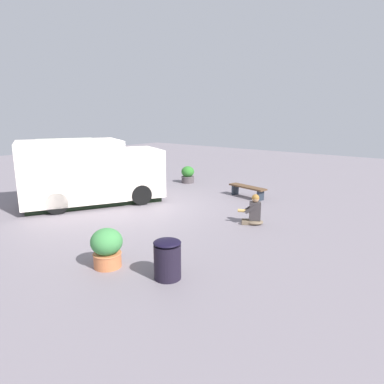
{
  "coord_description": "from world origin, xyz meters",
  "views": [
    {
      "loc": [
        8.36,
        8.99,
        3.2
      ],
      "look_at": [
        0.23,
        2.2,
        0.8
      ],
      "focal_mm": 32.1,
      "sensor_mm": 36.0,
      "label": 1
    }
  ],
  "objects_px": {
    "food_truck": "(89,173)",
    "person_customer": "(254,212)",
    "trash_bin": "(167,259)",
    "plaza_bench": "(247,189)",
    "planter_flowering_far": "(188,175)",
    "planter_flowering_near": "(107,247)"
  },
  "relations": [
    {
      "from": "food_truck",
      "to": "person_customer",
      "type": "xyz_separation_m",
      "value": [
        -1.64,
        5.88,
        -0.75
      ]
    },
    {
      "from": "plaza_bench",
      "to": "person_customer",
      "type": "bearing_deg",
      "value": 34.04
    },
    {
      "from": "person_customer",
      "to": "trash_bin",
      "type": "relative_size",
      "value": 1.13
    },
    {
      "from": "planter_flowering_far",
      "to": "trash_bin",
      "type": "bearing_deg",
      "value": 38.23
    },
    {
      "from": "trash_bin",
      "to": "plaza_bench",
      "type": "bearing_deg",
      "value": -161.44
    },
    {
      "from": "food_truck",
      "to": "planter_flowering_far",
      "type": "xyz_separation_m",
      "value": [
        -5.21,
        0.24,
        -0.72
      ]
    },
    {
      "from": "plaza_bench",
      "to": "planter_flowering_far",
      "type": "bearing_deg",
      "value": -101.64
    },
    {
      "from": "trash_bin",
      "to": "food_truck",
      "type": "bearing_deg",
      "value": -111.64
    },
    {
      "from": "planter_flowering_near",
      "to": "plaza_bench",
      "type": "distance_m",
      "value": 7.45
    },
    {
      "from": "trash_bin",
      "to": "planter_flowering_far",
      "type": "bearing_deg",
      "value": -141.77
    },
    {
      "from": "trash_bin",
      "to": "person_customer",
      "type": "bearing_deg",
      "value": -173.86
    },
    {
      "from": "person_customer",
      "to": "planter_flowering_far",
      "type": "relative_size",
      "value": 1.15
    },
    {
      "from": "plaza_bench",
      "to": "trash_bin",
      "type": "xyz_separation_m",
      "value": [
        6.94,
        2.33,
        0.07
      ]
    },
    {
      "from": "plaza_bench",
      "to": "trash_bin",
      "type": "relative_size",
      "value": 2.09
    },
    {
      "from": "person_customer",
      "to": "food_truck",
      "type": "bearing_deg",
      "value": -74.36
    },
    {
      "from": "planter_flowering_near",
      "to": "planter_flowering_far",
      "type": "distance_m",
      "value": 9.43
    },
    {
      "from": "food_truck",
      "to": "planter_flowering_far",
      "type": "distance_m",
      "value": 5.26
    },
    {
      "from": "planter_flowering_far",
      "to": "trash_bin",
      "type": "height_order",
      "value": "trash_bin"
    },
    {
      "from": "person_customer",
      "to": "plaza_bench",
      "type": "bearing_deg",
      "value": -145.96
    },
    {
      "from": "person_customer",
      "to": "trash_bin",
      "type": "xyz_separation_m",
      "value": [
        4.15,
        0.45,
        0.05
      ]
    },
    {
      "from": "planter_flowering_far",
      "to": "plaza_bench",
      "type": "xyz_separation_m",
      "value": [
        0.77,
        3.75,
        -0.05
      ]
    },
    {
      "from": "food_truck",
      "to": "trash_bin",
      "type": "height_order",
      "value": "food_truck"
    }
  ]
}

